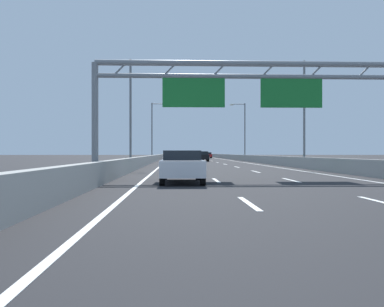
# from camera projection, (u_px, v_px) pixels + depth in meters

# --- Properties ---
(ground_plane) EXTENTS (260.00, 260.00, 0.00)m
(ground_plane) POSITION_uv_depth(u_px,v_px,m) (192.00, 158.00, 98.46)
(ground_plane) COLOR #262628
(lane_dash_left_1) EXTENTS (0.16, 3.00, 0.01)m
(lane_dash_left_1) POSITION_uv_depth(u_px,v_px,m) (249.00, 203.00, 10.95)
(lane_dash_left_1) COLOR white
(lane_dash_left_1) RESTS_ON ground_plane
(lane_dash_left_2) EXTENTS (0.16, 3.00, 0.01)m
(lane_dash_left_2) POSITION_uv_depth(u_px,v_px,m) (216.00, 180.00, 19.94)
(lane_dash_left_2) COLOR white
(lane_dash_left_2) RESTS_ON ground_plane
(lane_dash_left_3) EXTENTS (0.16, 3.00, 0.01)m
(lane_dash_left_3) POSITION_uv_depth(u_px,v_px,m) (204.00, 172.00, 28.94)
(lane_dash_left_3) COLOR white
(lane_dash_left_3) RESTS_ON ground_plane
(lane_dash_left_4) EXTENTS (0.16, 3.00, 0.01)m
(lane_dash_left_4) POSITION_uv_depth(u_px,v_px,m) (197.00, 167.00, 37.93)
(lane_dash_left_4) COLOR white
(lane_dash_left_4) RESTS_ON ground_plane
(lane_dash_left_5) EXTENTS (0.16, 3.00, 0.01)m
(lane_dash_left_5) POSITION_uv_depth(u_px,v_px,m) (193.00, 164.00, 46.92)
(lane_dash_left_5) COLOR white
(lane_dash_left_5) RESTS_ON ground_plane
(lane_dash_left_6) EXTENTS (0.16, 3.00, 0.01)m
(lane_dash_left_6) POSITION_uv_depth(u_px,v_px,m) (190.00, 162.00, 55.92)
(lane_dash_left_6) COLOR white
(lane_dash_left_6) RESTS_ON ground_plane
(lane_dash_left_7) EXTENTS (0.16, 3.00, 0.01)m
(lane_dash_left_7) POSITION_uv_depth(u_px,v_px,m) (188.00, 161.00, 64.91)
(lane_dash_left_7) COLOR white
(lane_dash_left_7) RESTS_ON ground_plane
(lane_dash_left_8) EXTENTS (0.16, 3.00, 0.01)m
(lane_dash_left_8) POSITION_uv_depth(u_px,v_px,m) (187.00, 160.00, 73.90)
(lane_dash_left_8) COLOR white
(lane_dash_left_8) RESTS_ON ground_plane
(lane_dash_left_9) EXTENTS (0.16, 3.00, 0.01)m
(lane_dash_left_9) POSITION_uv_depth(u_px,v_px,m) (186.00, 159.00, 82.90)
(lane_dash_left_9) COLOR white
(lane_dash_left_9) RESTS_ON ground_plane
(lane_dash_left_10) EXTENTS (0.16, 3.00, 0.01)m
(lane_dash_left_10) POSITION_uv_depth(u_px,v_px,m) (185.00, 158.00, 91.89)
(lane_dash_left_10) COLOR white
(lane_dash_left_10) RESTS_ON ground_plane
(lane_dash_left_11) EXTENTS (0.16, 3.00, 0.01)m
(lane_dash_left_11) POSITION_uv_depth(u_px,v_px,m) (184.00, 158.00, 100.89)
(lane_dash_left_11) COLOR white
(lane_dash_left_11) RESTS_ON ground_plane
(lane_dash_left_12) EXTENTS (0.16, 3.00, 0.01)m
(lane_dash_left_12) POSITION_uv_depth(u_px,v_px,m) (183.00, 157.00, 109.88)
(lane_dash_left_12) COLOR white
(lane_dash_left_12) RESTS_ON ground_plane
(lane_dash_left_13) EXTENTS (0.16, 3.00, 0.01)m
(lane_dash_left_13) POSITION_uv_depth(u_px,v_px,m) (183.00, 157.00, 118.87)
(lane_dash_left_13) COLOR white
(lane_dash_left_13) RESTS_ON ground_plane
(lane_dash_left_14) EXTENTS (0.16, 3.00, 0.01)m
(lane_dash_left_14) POSITION_uv_depth(u_px,v_px,m) (182.00, 157.00, 127.87)
(lane_dash_left_14) COLOR white
(lane_dash_left_14) RESTS_ON ground_plane
(lane_dash_left_15) EXTENTS (0.16, 3.00, 0.01)m
(lane_dash_left_15) POSITION_uv_depth(u_px,v_px,m) (182.00, 156.00, 136.86)
(lane_dash_left_15) COLOR white
(lane_dash_left_15) RESTS_ON ground_plane
(lane_dash_left_16) EXTENTS (0.16, 3.00, 0.01)m
(lane_dash_left_16) POSITION_uv_depth(u_px,v_px,m) (182.00, 156.00, 145.85)
(lane_dash_left_16) COLOR white
(lane_dash_left_16) RESTS_ON ground_plane
(lane_dash_left_17) EXTENTS (0.16, 3.00, 0.01)m
(lane_dash_left_17) POSITION_uv_depth(u_px,v_px,m) (181.00, 156.00, 154.85)
(lane_dash_left_17) COLOR white
(lane_dash_left_17) RESTS_ON ground_plane
(lane_dash_right_1) EXTENTS (0.16, 3.00, 0.01)m
(lane_dash_right_1) POSITION_uv_depth(u_px,v_px,m) (384.00, 203.00, 11.08)
(lane_dash_right_1) COLOR white
(lane_dash_right_1) RESTS_ON ground_plane
(lane_dash_right_2) EXTENTS (0.16, 3.00, 0.01)m
(lane_dash_right_2) POSITION_uv_depth(u_px,v_px,m) (291.00, 180.00, 20.08)
(lane_dash_right_2) COLOR white
(lane_dash_right_2) RESTS_ON ground_plane
(lane_dash_right_3) EXTENTS (0.16, 3.00, 0.01)m
(lane_dash_right_3) POSITION_uv_depth(u_px,v_px,m) (256.00, 172.00, 29.07)
(lane_dash_right_3) COLOR white
(lane_dash_right_3) RESTS_ON ground_plane
(lane_dash_right_4) EXTENTS (0.16, 3.00, 0.01)m
(lane_dash_right_4) POSITION_uv_depth(u_px,v_px,m) (237.00, 167.00, 38.07)
(lane_dash_right_4) COLOR white
(lane_dash_right_4) RESTS_ON ground_plane
(lane_dash_right_5) EXTENTS (0.16, 3.00, 0.01)m
(lane_dash_right_5) POSITION_uv_depth(u_px,v_px,m) (225.00, 164.00, 47.06)
(lane_dash_right_5) COLOR white
(lane_dash_right_5) RESTS_ON ground_plane
(lane_dash_right_6) EXTENTS (0.16, 3.00, 0.01)m
(lane_dash_right_6) POSITION_uv_depth(u_px,v_px,m) (217.00, 162.00, 56.05)
(lane_dash_right_6) COLOR white
(lane_dash_right_6) RESTS_ON ground_plane
(lane_dash_right_7) EXTENTS (0.16, 3.00, 0.01)m
(lane_dash_right_7) POSITION_uv_depth(u_px,v_px,m) (212.00, 161.00, 65.05)
(lane_dash_right_7) COLOR white
(lane_dash_right_7) RESTS_ON ground_plane
(lane_dash_right_8) EXTENTS (0.16, 3.00, 0.01)m
(lane_dash_right_8) POSITION_uv_depth(u_px,v_px,m) (207.00, 160.00, 74.04)
(lane_dash_right_8) COLOR white
(lane_dash_right_8) RESTS_ON ground_plane
(lane_dash_right_9) EXTENTS (0.16, 3.00, 0.01)m
(lane_dash_right_9) POSITION_uv_depth(u_px,v_px,m) (204.00, 159.00, 83.03)
(lane_dash_right_9) COLOR white
(lane_dash_right_9) RESTS_ON ground_plane
(lane_dash_right_10) EXTENTS (0.16, 3.00, 0.01)m
(lane_dash_right_10) POSITION_uv_depth(u_px,v_px,m) (201.00, 158.00, 92.03)
(lane_dash_right_10) COLOR white
(lane_dash_right_10) RESTS_ON ground_plane
(lane_dash_right_11) EXTENTS (0.16, 3.00, 0.01)m
(lane_dash_right_11) POSITION_uv_depth(u_px,v_px,m) (199.00, 158.00, 101.02)
(lane_dash_right_11) COLOR white
(lane_dash_right_11) RESTS_ON ground_plane
(lane_dash_right_12) EXTENTS (0.16, 3.00, 0.01)m
(lane_dash_right_12) POSITION_uv_depth(u_px,v_px,m) (197.00, 157.00, 110.01)
(lane_dash_right_12) COLOR white
(lane_dash_right_12) RESTS_ON ground_plane
(lane_dash_right_13) EXTENTS (0.16, 3.00, 0.01)m
(lane_dash_right_13) POSITION_uv_depth(u_px,v_px,m) (196.00, 157.00, 119.01)
(lane_dash_right_13) COLOR white
(lane_dash_right_13) RESTS_ON ground_plane
(lane_dash_right_14) EXTENTS (0.16, 3.00, 0.01)m
(lane_dash_right_14) POSITION_uv_depth(u_px,v_px,m) (194.00, 157.00, 128.00)
(lane_dash_right_14) COLOR white
(lane_dash_right_14) RESTS_ON ground_plane
(lane_dash_right_15) EXTENTS (0.16, 3.00, 0.01)m
(lane_dash_right_15) POSITION_uv_depth(u_px,v_px,m) (193.00, 156.00, 137.00)
(lane_dash_right_15) COLOR white
(lane_dash_right_15) RESTS_ON ground_plane
(lane_dash_right_16) EXTENTS (0.16, 3.00, 0.01)m
(lane_dash_right_16) POSITION_uv_depth(u_px,v_px,m) (192.00, 156.00, 145.99)
(lane_dash_right_16) COLOR white
(lane_dash_right_16) RESTS_ON ground_plane
(lane_dash_right_17) EXTENTS (0.16, 3.00, 0.01)m
(lane_dash_right_17) POSITION_uv_depth(u_px,v_px,m) (191.00, 156.00, 154.98)
(lane_dash_right_17) COLOR white
(lane_dash_right_17) RESTS_ON ground_plane
(edge_line_left) EXTENTS (0.16, 176.00, 0.01)m
(edge_line_left) POSITION_uv_depth(u_px,v_px,m) (169.00, 159.00, 86.27)
(edge_line_left) COLOR white
(edge_line_left) RESTS_ON ground_plane
(edge_line_right) EXTENTS (0.16, 176.00, 0.01)m
(edge_line_right) POSITION_uv_depth(u_px,v_px,m) (220.00, 159.00, 86.66)
(edge_line_right) COLOR white
(edge_line_right) RESTS_ON ground_plane
(barrier_left) EXTENTS (0.45, 220.00, 0.95)m
(barrier_left) POSITION_uv_depth(u_px,v_px,m) (164.00, 156.00, 108.19)
(barrier_left) COLOR #9E9E99
(barrier_left) RESTS_ON ground_plane
(barrier_right) EXTENTS (0.45, 220.00, 0.95)m
(barrier_right) POSITION_uv_depth(u_px,v_px,m) (217.00, 156.00, 108.71)
(barrier_right) COLOR #9E9E99
(barrier_right) RESTS_ON ground_plane
(sign_gantry) EXTENTS (16.53, 0.36, 6.36)m
(sign_gantry) POSITION_uv_depth(u_px,v_px,m) (243.00, 89.00, 22.99)
(sign_gantry) COLOR gray
(sign_gantry) RESTS_ON ground_plane
(streetlamp_left_mid) EXTENTS (2.58, 0.28, 9.50)m
(streetlamp_left_mid) POSITION_uv_depth(u_px,v_px,m) (133.00, 106.00, 36.80)
(streetlamp_left_mid) COLOR slate
(streetlamp_left_mid) RESTS_ON ground_plane
(streetlamp_right_mid) EXTENTS (2.58, 0.28, 9.50)m
(streetlamp_right_mid) POSITION_uv_depth(u_px,v_px,m) (302.00, 107.00, 37.36)
(streetlamp_right_mid) COLOR slate
(streetlamp_right_mid) RESTS_ON ground_plane
(streetlamp_left_far) EXTENTS (2.58, 0.28, 9.50)m
(streetlamp_left_far) POSITION_uv_depth(u_px,v_px,m) (153.00, 128.00, 69.14)
(streetlamp_left_far) COLOR slate
(streetlamp_left_far) RESTS_ON ground_plane
(streetlamp_right_far) EXTENTS (2.58, 0.28, 9.50)m
(streetlamp_right_far) POSITION_uv_depth(u_px,v_px,m) (243.00, 128.00, 69.70)
(streetlamp_right_far) COLOR slate
(streetlamp_right_far) RESTS_ON ground_plane
(silver_car) EXTENTS (1.87, 4.66, 1.53)m
(silver_car) POSITION_uv_depth(u_px,v_px,m) (177.00, 155.00, 86.28)
(silver_car) COLOR #A8ADB2
(silver_car) RESTS_ON ground_plane
(orange_car) EXTENTS (1.71, 4.66, 1.52)m
(orange_car) POSITION_uv_depth(u_px,v_px,m) (198.00, 156.00, 70.56)
(orange_car) COLOR orange
(orange_car) RESTS_ON ground_plane
(white_car) EXTENTS (1.84, 4.68, 1.42)m
(white_car) POSITION_uv_depth(u_px,v_px,m) (182.00, 166.00, 18.67)
(white_car) COLOR silver
(white_car) RESTS_ON ground_plane
(red_car) EXTENTS (1.71, 4.13, 1.36)m
(red_car) POSITION_uv_depth(u_px,v_px,m) (208.00, 155.00, 97.43)
(red_car) COLOR red
(red_car) RESTS_ON ground_plane
(black_car) EXTENTS (1.80, 4.42, 1.49)m
(black_car) POSITION_uv_depth(u_px,v_px,m) (202.00, 156.00, 62.47)
(black_car) COLOR black
(black_car) RESTS_ON ground_plane
(green_car) EXTENTS (1.74, 4.48, 1.38)m
(green_car) POSITION_uv_depth(u_px,v_px,m) (192.00, 155.00, 97.10)
(green_car) COLOR #1E7A38
(green_car) RESTS_ON ground_plane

